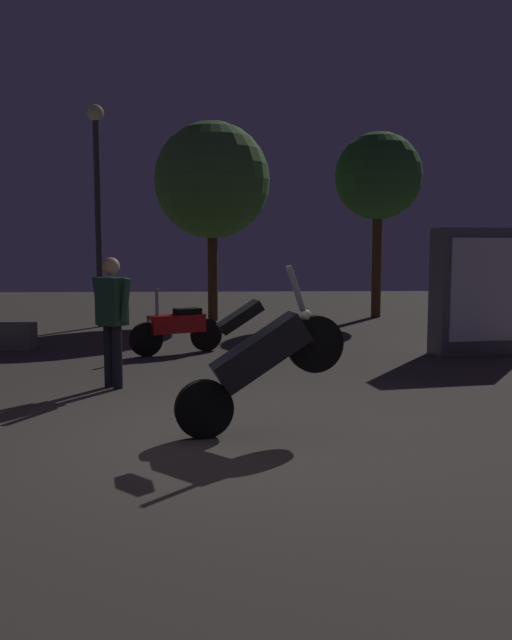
% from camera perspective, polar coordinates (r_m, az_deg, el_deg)
% --- Properties ---
extents(ground_plane, '(40.00, 40.00, 0.00)m').
position_cam_1_polar(ground_plane, '(6.46, -2.50, -9.97)').
color(ground_plane, '#4C443D').
extents(motorcycle_black_foreground, '(1.65, 0.49, 1.63)m').
position_cam_1_polar(motorcycle_black_foreground, '(6.39, 0.34, -3.28)').
color(motorcycle_black_foreground, black).
rests_on(motorcycle_black_foreground, ground_plane).
extents(motorcycle_red_parked_left, '(1.51, 0.88, 1.11)m').
position_cam_1_polar(motorcycle_red_parked_left, '(11.28, -6.75, -0.67)').
color(motorcycle_red_parked_left, black).
rests_on(motorcycle_red_parked_left, ground_plane).
extents(person_rider_beside, '(0.59, 0.47, 1.67)m').
position_cam_1_polar(person_rider_beside, '(8.65, -12.20, 0.79)').
color(person_rider_beside, black).
rests_on(person_rider_beside, ground_plane).
extents(streetlamp_near, '(0.36, 0.36, 4.85)m').
position_cam_1_polar(streetlamp_near, '(15.30, -13.39, 11.01)').
color(streetlamp_near, '#38383D').
rests_on(streetlamp_near, ground_plane).
extents(tree_left_bg, '(2.16, 2.16, 4.60)m').
position_cam_1_polar(tree_left_bg, '(17.20, 10.40, 11.89)').
color(tree_left_bg, '#4C331E').
rests_on(tree_left_bg, ground_plane).
extents(tree_right_bg, '(2.75, 2.75, 4.72)m').
position_cam_1_polar(tree_right_bg, '(16.18, -3.78, 11.76)').
color(tree_right_bg, '#4C331E').
rests_on(tree_right_bg, ground_plane).
extents(kiosk_billboard, '(1.66, 0.79, 2.10)m').
position_cam_1_polar(kiosk_billboard, '(11.70, 18.59, 2.32)').
color(kiosk_billboard, '#595960').
rests_on(kiosk_billboard, ground_plane).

